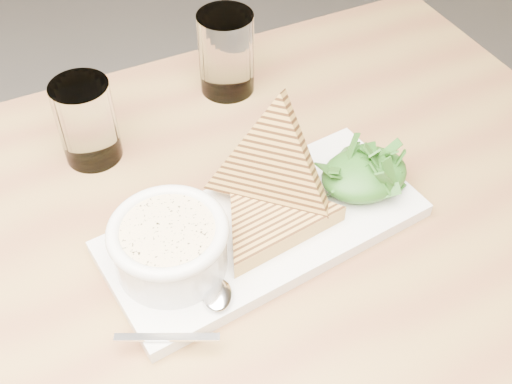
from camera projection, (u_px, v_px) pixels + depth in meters
name	position (u px, v px, depth m)	size (l,w,h in m)	color
table_top	(171.00, 296.00, 0.70)	(1.19, 0.80, 0.04)	olive
table_leg_br	(371.00, 179.00, 1.36)	(0.06, 0.06, 0.72)	olive
platter	(264.00, 228.00, 0.73)	(0.36, 0.16, 0.02)	silver
soup_bowl	(171.00, 250.00, 0.67)	(0.12, 0.12, 0.05)	silver
soup	(168.00, 232.00, 0.65)	(0.10, 0.10, 0.01)	beige
bowl_rim	(168.00, 231.00, 0.65)	(0.13, 0.13, 0.01)	silver
sandwich_flat	(270.00, 217.00, 0.72)	(0.17, 0.17, 0.02)	#B2843E
sandwich_lean	(272.00, 165.00, 0.71)	(0.17, 0.17, 0.09)	#B2843E
salad_base	(364.00, 174.00, 0.75)	(0.11, 0.08, 0.04)	#1B4516
arugula_pile	(365.00, 170.00, 0.74)	(0.11, 0.10, 0.05)	#2B611C
spoon_bowl	(218.00, 295.00, 0.65)	(0.03, 0.04, 0.01)	silver
spoon_handle	(167.00, 337.00, 0.62)	(0.10, 0.01, 0.00)	silver
glass_near	(87.00, 122.00, 0.79)	(0.07, 0.07, 0.11)	white
glass_far	(226.00, 53.00, 0.88)	(0.08, 0.08, 0.12)	white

